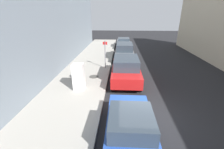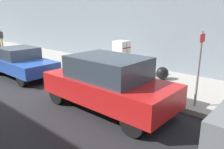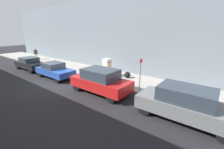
{
  "view_description": "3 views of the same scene",
  "coord_description": "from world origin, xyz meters",
  "px_view_note": "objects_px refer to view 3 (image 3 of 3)",
  "views": [
    {
      "loc": [
        -1.26,
        -5.99,
        4.62
      ],
      "look_at": [
        -1.81,
        3.72,
        0.66
      ],
      "focal_mm": 24.0,
      "sensor_mm": 36.0,
      "label": 1
    },
    {
      "loc": [
        4.12,
        8.74,
        3.02
      ],
      "look_at": [
        -2.08,
        3.29,
        0.75
      ],
      "focal_mm": 35.0,
      "sensor_mm": 36.0,
      "label": 2
    },
    {
      "loc": [
        6.67,
        11.07,
        4.35
      ],
      "look_at": [
        -2.39,
        4.05,
        0.97
      ],
      "focal_mm": 24.0,
      "sensor_mm": 36.0,
      "label": 3
    }
  ],
  "objects_px": {
    "discarded_refrigerator": "(107,68)",
    "parked_sedan_dark": "(30,63)",
    "pedestrian_walking_far": "(36,53)",
    "parked_hatchback_blue": "(55,70)",
    "parked_suv_red": "(101,81)",
    "trash_bag": "(127,75)",
    "fire_hydrant": "(52,64)",
    "parked_suv_gray": "(185,104)",
    "street_sign_post": "(140,73)"
  },
  "relations": [
    {
      "from": "pedestrian_walking_far",
      "to": "parked_hatchback_blue",
      "type": "bearing_deg",
      "value": -65.47
    },
    {
      "from": "trash_bag",
      "to": "pedestrian_walking_far",
      "type": "relative_size",
      "value": 0.35
    },
    {
      "from": "fire_hydrant",
      "to": "parked_hatchback_blue",
      "type": "bearing_deg",
      "value": 62.65
    },
    {
      "from": "discarded_refrigerator",
      "to": "parked_sedan_dark",
      "type": "height_order",
      "value": "discarded_refrigerator"
    },
    {
      "from": "trash_bag",
      "to": "parked_hatchback_blue",
      "type": "height_order",
      "value": "parked_hatchback_blue"
    },
    {
      "from": "parked_suv_gray",
      "to": "parked_suv_red",
      "type": "bearing_deg",
      "value": -90.0
    },
    {
      "from": "pedestrian_walking_far",
      "to": "parked_suv_red",
      "type": "bearing_deg",
      "value": -59.2
    },
    {
      "from": "street_sign_post",
      "to": "parked_suv_gray",
      "type": "bearing_deg",
      "value": 63.14
    },
    {
      "from": "pedestrian_walking_far",
      "to": "parked_suv_red",
      "type": "relative_size",
      "value": 0.36
    },
    {
      "from": "fire_hydrant",
      "to": "pedestrian_walking_far",
      "type": "height_order",
      "value": "pedestrian_walking_far"
    },
    {
      "from": "pedestrian_walking_far",
      "to": "parked_hatchback_blue",
      "type": "height_order",
      "value": "pedestrian_walking_far"
    },
    {
      "from": "discarded_refrigerator",
      "to": "fire_hydrant",
      "type": "bearing_deg",
      "value": -80.66
    },
    {
      "from": "fire_hydrant",
      "to": "trash_bag",
      "type": "relative_size",
      "value": 1.4
    },
    {
      "from": "parked_suv_red",
      "to": "parked_suv_gray",
      "type": "relative_size",
      "value": 0.96
    },
    {
      "from": "parked_sedan_dark",
      "to": "trash_bag",
      "type": "bearing_deg",
      "value": 109.19
    },
    {
      "from": "street_sign_post",
      "to": "discarded_refrigerator",
      "type": "bearing_deg",
      "value": -107.02
    },
    {
      "from": "parked_sedan_dark",
      "to": "parked_suv_red",
      "type": "xyz_separation_m",
      "value": [
        -0.0,
        10.77,
        0.17
      ]
    },
    {
      "from": "fire_hydrant",
      "to": "parked_sedan_dark",
      "type": "distance_m",
      "value": 2.33
    },
    {
      "from": "discarded_refrigerator",
      "to": "trash_bag",
      "type": "height_order",
      "value": "discarded_refrigerator"
    },
    {
      "from": "parked_suv_red",
      "to": "trash_bag",
      "type": "bearing_deg",
      "value": -178.96
    },
    {
      "from": "parked_hatchback_blue",
      "to": "parked_suv_red",
      "type": "bearing_deg",
      "value": 90.0
    },
    {
      "from": "trash_bag",
      "to": "pedestrian_walking_far",
      "type": "xyz_separation_m",
      "value": [
        0.59,
        -15.72,
        0.63
      ]
    },
    {
      "from": "street_sign_post",
      "to": "parked_hatchback_blue",
      "type": "relative_size",
      "value": 0.58
    },
    {
      "from": "parked_suv_gray",
      "to": "parked_sedan_dark",
      "type": "bearing_deg",
      "value": -90.0
    },
    {
      "from": "street_sign_post",
      "to": "fire_hydrant",
      "type": "bearing_deg",
      "value": -90.15
    },
    {
      "from": "fire_hydrant",
      "to": "parked_suv_red",
      "type": "relative_size",
      "value": 0.18
    },
    {
      "from": "parked_suv_red",
      "to": "street_sign_post",
      "type": "bearing_deg",
      "value": 127.77
    },
    {
      "from": "street_sign_post",
      "to": "parked_hatchback_blue",
      "type": "height_order",
      "value": "street_sign_post"
    },
    {
      "from": "discarded_refrigerator",
      "to": "trash_bag",
      "type": "distance_m",
      "value": 2.01
    },
    {
      "from": "street_sign_post",
      "to": "trash_bag",
      "type": "bearing_deg",
      "value": -131.19
    },
    {
      "from": "street_sign_post",
      "to": "parked_hatchback_blue",
      "type": "distance_m",
      "value": 8.28
    },
    {
      "from": "fire_hydrant",
      "to": "parked_hatchback_blue",
      "type": "xyz_separation_m",
      "value": [
        1.75,
        3.38,
        0.17
      ]
    },
    {
      "from": "street_sign_post",
      "to": "trash_bag",
      "type": "height_order",
      "value": "street_sign_post"
    },
    {
      "from": "trash_bag",
      "to": "street_sign_post",
      "type": "bearing_deg",
      "value": 48.81
    },
    {
      "from": "parked_sedan_dark",
      "to": "parked_suv_gray",
      "type": "bearing_deg",
      "value": 90.0
    },
    {
      "from": "pedestrian_walking_far",
      "to": "parked_suv_gray",
      "type": "height_order",
      "value": "pedestrian_walking_far"
    },
    {
      "from": "pedestrian_walking_far",
      "to": "parked_sedan_dark",
      "type": "bearing_deg",
      "value": -79.92
    },
    {
      "from": "parked_sedan_dark",
      "to": "parked_hatchback_blue",
      "type": "distance_m",
      "value": 4.92
    },
    {
      "from": "street_sign_post",
      "to": "parked_suv_red",
      "type": "bearing_deg",
      "value": -52.23
    },
    {
      "from": "trash_bag",
      "to": "parked_sedan_dark",
      "type": "relative_size",
      "value": 0.13
    },
    {
      "from": "trash_bag",
      "to": "pedestrian_walking_far",
      "type": "bearing_deg",
      "value": -87.85
    },
    {
      "from": "discarded_refrigerator",
      "to": "parked_suv_gray",
      "type": "bearing_deg",
      "value": 68.33
    },
    {
      "from": "parked_sedan_dark",
      "to": "parked_hatchback_blue",
      "type": "bearing_deg",
      "value": 90.0
    },
    {
      "from": "parked_hatchback_blue",
      "to": "fire_hydrant",
      "type": "bearing_deg",
      "value": -117.35
    },
    {
      "from": "pedestrian_walking_far",
      "to": "discarded_refrigerator",
      "type": "bearing_deg",
      "value": -48.67
    },
    {
      "from": "parked_suv_red",
      "to": "parked_suv_gray",
      "type": "distance_m",
      "value": 5.62
    },
    {
      "from": "trash_bag",
      "to": "parked_sedan_dark",
      "type": "height_order",
      "value": "parked_sedan_dark"
    },
    {
      "from": "parked_sedan_dark",
      "to": "parked_suv_red",
      "type": "bearing_deg",
      "value": 90.0
    },
    {
      "from": "fire_hydrant",
      "to": "parked_sedan_dark",
      "type": "bearing_deg",
      "value": -41.23
    },
    {
      "from": "trash_bag",
      "to": "parked_sedan_dark",
      "type": "bearing_deg",
      "value": -70.81
    }
  ]
}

